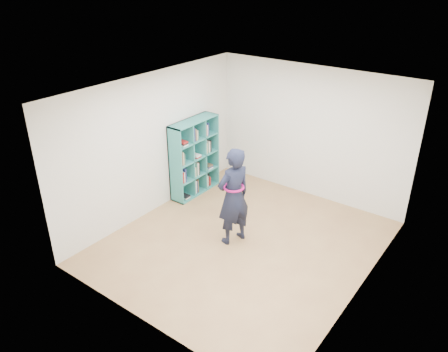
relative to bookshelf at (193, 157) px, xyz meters
The scene contains 9 objects.
floor 2.20m from the bookshelf, 26.67° to the right, with size 4.50×4.50×0.00m, color #9A6C46.
ceiling 2.77m from the bookshelf, 26.67° to the right, with size 4.50×4.50×0.00m, color white.
wall_left 1.08m from the bookshelf, 99.31° to the right, with size 0.02×4.50×2.60m, color silver.
wall_right 3.99m from the bookshelf, 13.56° to the right, with size 0.02×4.50×2.60m, color silver.
wall_back 2.33m from the bookshelf, 35.58° to the left, with size 4.00×0.02×2.60m, color silver.
wall_front 3.72m from the bookshelf, 59.83° to the right, with size 4.00×0.02×2.60m, color silver.
bookshelf is the anchor object (origin of this frame).
person 1.92m from the bookshelf, 29.99° to the right, with size 0.57×0.71×1.69m.
smartphone 1.78m from the bookshelf, 28.13° to the right, with size 0.03×0.09×0.13m.
Camera 1 is at (3.39, -5.10, 4.25)m, focal length 35.00 mm.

